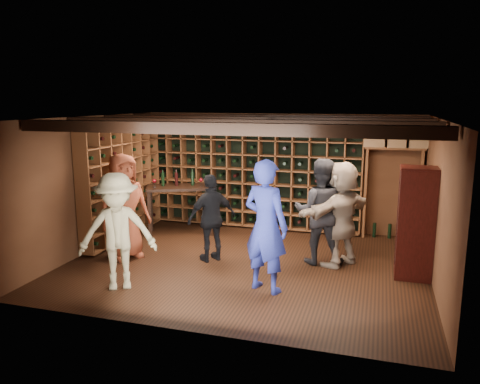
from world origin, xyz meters
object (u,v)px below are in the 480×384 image
(display_cabinet, at_px, (415,225))
(guest_khaki, at_px, (117,232))
(man_grey_suit, at_px, (320,212))
(guest_woman_black, at_px, (212,218))
(tasting_table, at_px, (179,192))
(man_blue_shirt, at_px, (266,226))
(guest_red_floral, at_px, (124,206))
(guest_beige, at_px, (341,214))

(display_cabinet, xyz_separation_m, guest_khaki, (-4.24, -1.74, 0.02))
(display_cabinet, distance_m, man_grey_suit, 1.54)
(guest_woman_black, bearing_deg, tasting_table, -95.45)
(man_blue_shirt, distance_m, guest_red_floral, 2.84)
(man_grey_suit, bearing_deg, guest_red_floral, 5.64)
(man_blue_shirt, xyz_separation_m, guest_beige, (0.96, 1.45, -0.09))
(man_grey_suit, relative_size, guest_beige, 1.02)
(display_cabinet, distance_m, guest_khaki, 4.59)
(guest_red_floral, xyz_separation_m, guest_khaki, (0.63, -1.27, -0.06))
(man_grey_suit, height_order, tasting_table, man_grey_suit)
(man_blue_shirt, bearing_deg, display_cabinet, -130.11)
(guest_red_floral, height_order, guest_khaki, guest_red_floral)
(man_grey_suit, xyz_separation_m, tasting_table, (-3.06, 1.00, -0.03))
(guest_red_floral, relative_size, guest_beige, 1.05)
(display_cabinet, xyz_separation_m, guest_beige, (-1.16, 0.27, 0.04))
(man_blue_shirt, height_order, tasting_table, man_blue_shirt)
(guest_woman_black, bearing_deg, display_cabinet, 136.41)
(display_cabinet, xyz_separation_m, guest_woman_black, (-3.33, -0.18, -0.09))
(man_blue_shirt, bearing_deg, guest_khaki, 35.24)
(guest_khaki, relative_size, tasting_table, 1.17)
(guest_khaki, distance_m, guest_beige, 3.68)
(man_blue_shirt, xyz_separation_m, tasting_table, (-2.45, 2.43, -0.10))
(tasting_table, bearing_deg, man_grey_suit, -42.57)
(man_grey_suit, relative_size, guest_red_floral, 0.97)
(guest_khaki, height_order, tasting_table, guest_khaki)
(guest_khaki, distance_m, tasting_table, 3.00)
(display_cabinet, xyz_separation_m, tasting_table, (-4.58, 1.24, 0.03))
(guest_woman_black, relative_size, guest_khaki, 0.88)
(display_cabinet, distance_m, tasting_table, 4.74)
(man_grey_suit, relative_size, guest_khaki, 1.04)
(man_grey_suit, distance_m, guest_beige, 0.36)
(guest_khaki, bearing_deg, guest_woman_black, 30.20)
(guest_red_floral, relative_size, tasting_table, 1.25)
(guest_red_floral, bearing_deg, display_cabinet, -49.79)
(guest_red_floral, xyz_separation_m, tasting_table, (0.30, 1.71, -0.06))
(man_grey_suit, bearing_deg, display_cabinet, 164.57)
(man_grey_suit, xyz_separation_m, guest_red_floral, (-3.36, -0.71, 0.03))
(tasting_table, bearing_deg, guest_beige, -40.45)
(guest_woman_black, xyz_separation_m, tasting_table, (-1.25, 1.42, 0.11))
(guest_woman_black, xyz_separation_m, guest_beige, (2.17, 0.44, 0.13))
(man_blue_shirt, height_order, guest_red_floral, man_blue_shirt)
(guest_beige, bearing_deg, guest_khaki, -22.42)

